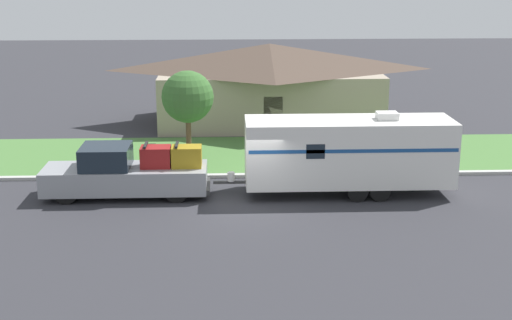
# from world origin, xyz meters

# --- Properties ---
(ground_plane) EXTENTS (120.00, 120.00, 0.00)m
(ground_plane) POSITION_xyz_m (0.00, 0.00, 0.00)
(ground_plane) COLOR #2D2D33
(curb_strip) EXTENTS (80.00, 0.30, 0.14)m
(curb_strip) POSITION_xyz_m (0.00, 3.75, 0.07)
(curb_strip) COLOR #ADADA8
(curb_strip) RESTS_ON ground_plane
(lawn_strip) EXTENTS (80.00, 7.00, 0.03)m
(lawn_strip) POSITION_xyz_m (0.00, 7.40, 0.01)
(lawn_strip) COLOR #477538
(lawn_strip) RESTS_ON ground_plane
(house_across_street) EXTENTS (13.07, 7.44, 4.46)m
(house_across_street) POSITION_xyz_m (1.61, 14.55, 2.31)
(house_across_street) COLOR gray
(house_across_street) RESTS_ON ground_plane
(pickup_truck) EXTENTS (6.43, 2.03, 2.10)m
(pickup_truck) POSITION_xyz_m (-4.74, 1.42, 0.93)
(pickup_truck) COLOR black
(pickup_truck) RESTS_ON ground_plane
(travel_trailer) EXTENTS (9.33, 2.38, 3.25)m
(travel_trailer) POSITION_xyz_m (3.92, 1.41, 1.70)
(travel_trailer) COLOR black
(travel_trailer) RESTS_ON ground_plane
(mailbox) EXTENTS (0.48, 0.20, 1.23)m
(mailbox) POSITION_xyz_m (-4.15, 4.79, 0.95)
(mailbox) COLOR brown
(mailbox) RESTS_ON ground_plane
(tree_in_yard) EXTENTS (2.33, 2.33, 4.21)m
(tree_in_yard) POSITION_xyz_m (-2.56, 6.18, 3.02)
(tree_in_yard) COLOR brown
(tree_in_yard) RESTS_ON ground_plane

